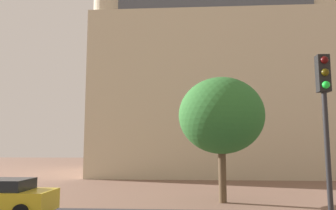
{
  "coord_description": "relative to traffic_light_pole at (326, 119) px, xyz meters",
  "views": [
    {
      "loc": [
        1.24,
        -2.96,
        2.88
      ],
      "look_at": [
        0.37,
        11.22,
        4.62
      ],
      "focal_mm": 34.78,
      "sensor_mm": 36.0,
      "label": 1
    }
  ],
  "objects": [
    {
      "name": "tree_curb_far",
      "position": [
        -1.53,
        9.01,
        0.88
      ],
      "size": [
        4.39,
        4.39,
        6.37
      ],
      "color": "brown",
      "rests_on": "ground_plane"
    },
    {
      "name": "traffic_light_pole",
      "position": [
        0.0,
        0.0,
        0.0
      ],
      "size": [
        0.28,
        0.34,
        5.03
      ],
      "color": "black",
      "rests_on": "ground_plane"
    },
    {
      "name": "landmark_building",
      "position": [
        -0.78,
        26.85,
        5.89
      ],
      "size": [
        22.76,
        15.49,
        34.1
      ],
      "color": "beige",
      "rests_on": "ground_plane"
    }
  ]
}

